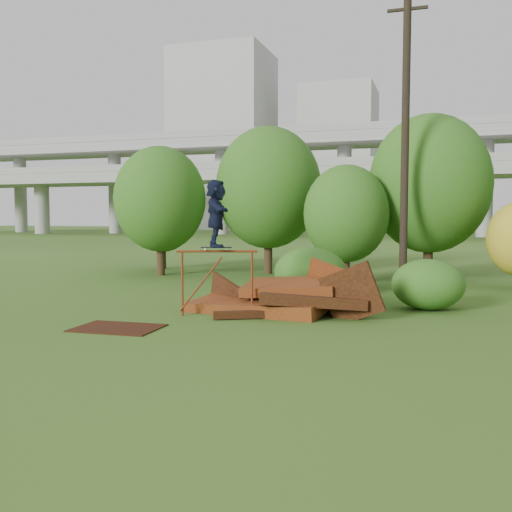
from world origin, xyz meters
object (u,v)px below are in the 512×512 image
(flat_plate, at_px, (118,328))
(utility_pole, at_px, (405,137))
(skater, at_px, (216,213))
(scrap_pile, at_px, (281,299))

(flat_plate, bearing_deg, utility_pole, 58.10)
(skater, distance_m, flat_plate, 3.93)
(skater, distance_m, utility_pole, 8.86)
(flat_plate, xyz_separation_m, utility_pole, (5.95, 9.56, 5.46))
(skater, relative_size, utility_pole, 0.17)
(flat_plate, bearing_deg, scrap_pile, 48.67)
(skater, height_order, utility_pole, utility_pole)
(skater, xyz_separation_m, utility_pole, (4.37, 7.20, 2.74))
(skater, bearing_deg, scrap_pile, -77.74)
(skater, height_order, flat_plate, skater)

